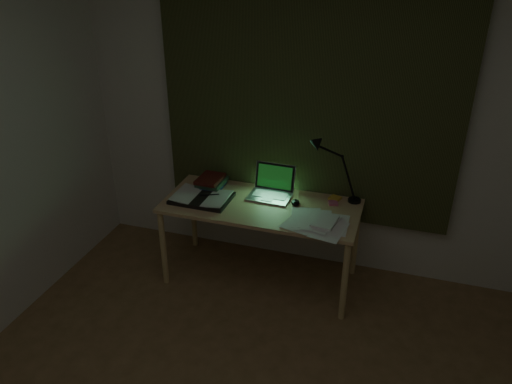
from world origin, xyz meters
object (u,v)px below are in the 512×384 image
Objects in this scene: desk at (261,242)px; laptop at (270,184)px; book_stack at (211,182)px; loose_papers at (318,220)px; desk_lamp at (357,170)px; open_textbook at (202,197)px.

desk is 4.09× the size of laptop.
loose_papers is (0.91, -0.26, -0.04)m from book_stack.
laptop is at bearing -4.28° from book_stack.
desk_lamp is (0.65, 0.25, 0.59)m from desk.
desk is 0.46m from laptop.
open_textbook is (-0.44, -0.06, 0.35)m from desk.
loose_papers is at bearing -16.29° from book_stack.
open_textbook is at bearing -157.06° from laptop.
open_textbook is (-0.47, -0.18, -0.09)m from laptop.
laptop is at bearing 151.37° from loose_papers.
desk is at bearing -18.81° from book_stack.
laptop is 0.68× the size of desk_lamp.
open_textbook is 1.16m from desk_lamp.
laptop is 0.65m from desk_lamp.
loose_papers is at bearing -2.07° from open_textbook.
desk_lamp reaches higher than book_stack.
laptop is at bearing -174.46° from desk_lamp.
loose_papers is (0.45, -0.11, 0.34)m from desk.
book_stack is at bearing 163.71° from loose_papers.
loose_papers is (0.42, -0.23, -0.10)m from laptop.
laptop is 0.49m from loose_papers.
loose_papers is (0.89, -0.05, -0.01)m from open_textbook.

